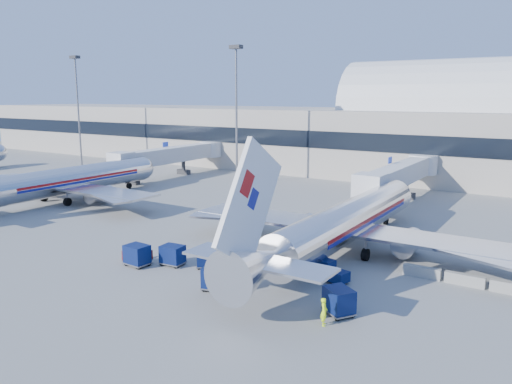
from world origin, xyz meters
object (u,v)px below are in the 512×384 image
Objects in this scene: barrier_far at (512,288)px; ramp_worker at (324,312)px; jetbridge_mid at (175,155)px; tug_lead at (241,264)px; airliner_mid at (60,182)px; barrier_mid at (465,280)px; cart_solo_near at (217,278)px; cart_train_b at (173,255)px; airliner_main at (344,223)px; mast_far_west at (77,95)px; mast_west at (236,95)px; cart_solo_far at (339,301)px; cart_train_c at (137,255)px; barrier_near at (422,272)px; cart_open_red at (138,259)px; tug_left at (228,247)px; jetbridge_near at (402,174)px; tug_right at (332,272)px; cart_train_a at (206,259)px.

ramp_worker is (-9.63, -12.32, 0.48)m from barrier_far.
tug_lead is (39.04, -35.58, -3.31)m from jetbridge_mid.
airliner_mid is 1.35× the size of jetbridge_mid.
barrier_mid is 1.23× the size of cart_solo_near.
barrier_far is at bearing 14.96° from cart_solo_near.
jetbridge_mid is at bearing 106.35° from tug_lead.
cart_train_b is at bearing 52.18° from ramp_worker.
mast_far_west is at bearing 159.99° from airliner_main.
mast_west is 10.63× the size of cart_train_b.
barrier_far is 1.61× the size of ramp_worker.
cart_solo_far is (49.54, -39.09, -2.94)m from jetbridge_mid.
cart_train_c is (56.32, -38.62, -13.80)m from mast_far_west.
barrier_near is 1.36× the size of cart_train_c.
barrier_far is at bearing -32.12° from mast_west.
tug_left is at bearing 45.65° from cart_open_red.
mast_far_west reaches higher than tug_left.
jetbridge_near reaches higher than cart_open_red.
jetbridge_near is 12.93× the size of cart_train_b.
jetbridge_near is 42.00m from jetbridge_mid.
mast_far_west is 8.17× the size of tug_right.
tug_right is at bearing -35.88° from jetbridge_mid.
barrier_mid is (41.30, -28.00, -14.34)m from mast_west.
mast_west is at bearing 108.29° from cart_open_red.
cart_train_b is (-2.87, -1.12, 0.14)m from cart_train_a.
tug_lead is 1.07× the size of cart_train_a.
airliner_mid is 50.12m from barrier_near.
airliner_main is at bearing 162.61° from barrier_near.
cart_train_c is at bearing -105.96° from jetbridge_near.
cart_train_c is at bearing -144.44° from cart_solo_far.
barrier_mid is at bearing -64.56° from jetbridge_near.
mast_far_west reaches higher than tug_lead.
tug_left is at bearing 32.88° from ramp_worker.
ramp_worker is at bearing -132.90° from tug_left.
cart_train_c is 0.90× the size of cart_solo_near.
cart_train_b is 3.21m from cart_open_red.
airliner_mid reaches higher than ramp_worker.
tug_left is 3.81m from cart_train_a.
tug_lead is at bearing 85.26° from cart_solo_near.
tug_right is (-5.82, -4.89, 0.31)m from barrier_near.
cart_train_a is 1.01× the size of cart_train_b.
mast_west reaches higher than cart_train_b.
airliner_mid is at bearing 144.09° from cart_solo_near.
cart_solo_near is at bearing -81.59° from cart_train_a.
tug_right is (72.18, -32.89, -14.03)m from mast_far_west.
mast_west is 51.92m from barrier_mid.
barrier_near is at bearing 180.00° from barrier_mid.
jetbridge_mid is 18.06m from mast_west.
cart_solo_near is (37.52, -13.82, -1.94)m from airliner_mid.
jetbridge_near reaches higher than cart_solo_far.
barrier_near is 1.23× the size of cart_solo_near.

